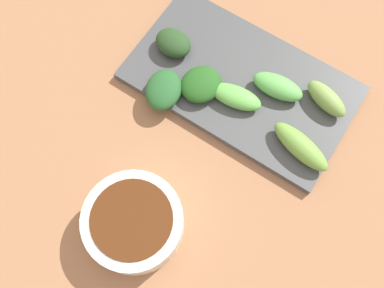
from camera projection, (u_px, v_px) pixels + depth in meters
The scene contains 10 objects.
tabletop at pixel (190, 161), 0.59m from camera, with size 2.10×2.10×0.02m, color #9F6F4A.
sauce_bowl at pixel (134, 222), 0.52m from camera, with size 0.12×0.12×0.05m.
serving_plate at pixel (242, 84), 0.61m from camera, with size 0.17×0.30×0.01m, color #484C4D.
broccoli_stalk_0 at pixel (236, 97), 0.58m from camera, with size 0.03×0.07×0.02m, color #61BA4C.
broccoli_stalk_1 at pixel (301, 146), 0.56m from camera, with size 0.03×0.08×0.02m, color #6EA742.
broccoli_leafy_2 at pixel (164, 90), 0.58m from camera, with size 0.06×0.05×0.02m, color #265E2B.
broccoli_stalk_3 at pixel (278, 87), 0.58m from camera, with size 0.03×0.07×0.02m, color #5CB450.
broccoli_stalk_4 at pixel (326, 99), 0.58m from camera, with size 0.03×0.06×0.03m, color #79A44C.
broccoli_leafy_5 at pixel (173, 43), 0.61m from camera, with size 0.04×0.05×0.03m, color #254721.
broccoli_leafy_6 at pixel (201, 84), 0.59m from camera, with size 0.06×0.05×0.02m, color #235B1D.
Camera 1 is at (-0.15, -0.10, 0.57)m, focal length 41.74 mm.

